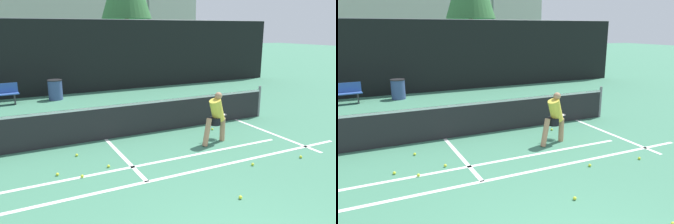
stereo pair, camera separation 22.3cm
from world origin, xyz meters
TOP-DOWN VIEW (x-y plane):
  - court_baseline_near at (0.00, 3.29)m, footprint 11.00×0.10m
  - court_service_line at (0.00, 4.11)m, footprint 8.25×0.10m
  - court_center_mark at (0.00, 4.76)m, footprint 0.10×2.93m
  - court_sideline_right at (4.51, 4.76)m, footprint 0.10×3.93m
  - net at (0.00, 6.22)m, footprint 11.09×0.09m
  - fence_back at (0.00, 13.33)m, footprint 24.00×0.06m
  - player_practicing at (2.58, 4.62)m, footprint 1.09×0.74m
  - tennis_ball_scattered_1 at (3.77, 2.79)m, footprint 0.07×0.07m
  - tennis_ball_scattered_2 at (2.45, 2.96)m, footprint 0.07×0.07m
  - tennis_ball_scattered_3 at (-1.57, 4.41)m, footprint 0.07×0.07m
  - tennis_ball_scattered_6 at (1.25, 1.91)m, footprint 0.07×0.07m
  - tennis_ball_scattered_7 at (-1.13, 4.08)m, footprint 0.07×0.07m
  - tennis_ball_scattered_9 at (-0.99, 5.31)m, footprint 0.07×0.07m
  - tennis_ball_scattered_10 at (3.13, 5.58)m, footprint 0.07×0.07m
  - tennis_ball_scattered_11 at (-0.49, 4.33)m, footprint 0.07×0.07m
  - trash_bin at (-0.44, 12.29)m, footprint 0.62×0.62m
  - parked_car at (2.15, 17.30)m, footprint 1.61×3.95m
  - building_far at (0.00, 32.22)m, footprint 36.00×2.40m

SIDE VIEW (x-z plane):
  - court_baseline_near at x=0.00m, z-range 0.00..0.01m
  - court_service_line at x=0.00m, z-range 0.00..0.01m
  - court_center_mark at x=0.00m, z-range 0.00..0.01m
  - court_sideline_right at x=4.51m, z-range 0.00..0.01m
  - tennis_ball_scattered_1 at x=3.77m, z-range 0.00..0.07m
  - tennis_ball_scattered_2 at x=2.45m, z-range 0.00..0.07m
  - tennis_ball_scattered_3 at x=-1.57m, z-range 0.00..0.07m
  - tennis_ball_scattered_6 at x=1.25m, z-range 0.00..0.07m
  - tennis_ball_scattered_7 at x=-1.13m, z-range 0.00..0.07m
  - tennis_ball_scattered_9 at x=-0.99m, z-range 0.00..0.07m
  - tennis_ball_scattered_10 at x=3.13m, z-range 0.00..0.07m
  - tennis_ball_scattered_11 at x=-0.49m, z-range 0.00..0.07m
  - trash_bin at x=-0.44m, z-range 0.00..0.87m
  - net at x=0.00m, z-range -0.02..1.05m
  - parked_car at x=2.15m, z-range -0.12..1.40m
  - player_practicing at x=2.58m, z-range 0.05..1.44m
  - fence_back at x=0.00m, z-range -0.01..3.42m
  - building_far at x=0.00m, z-range 0.00..6.84m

